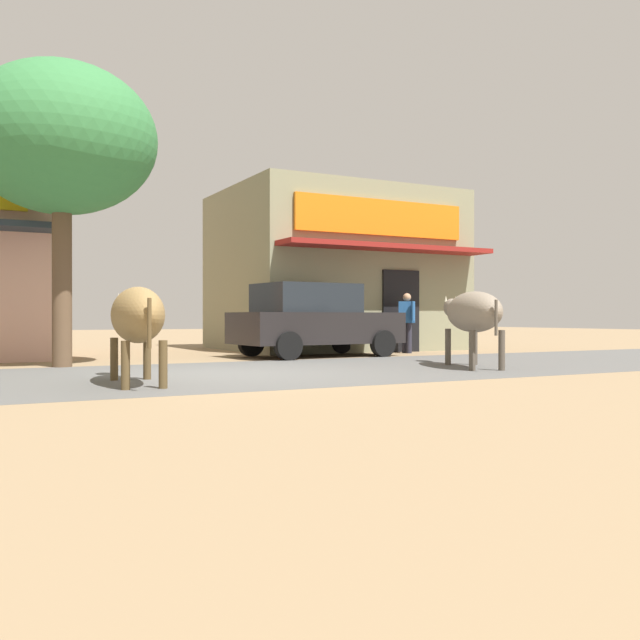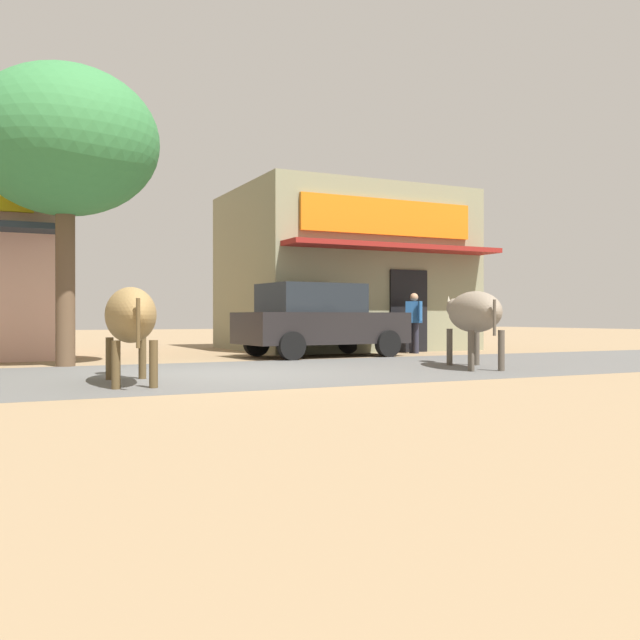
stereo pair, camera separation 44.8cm
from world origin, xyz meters
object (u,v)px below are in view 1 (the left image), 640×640
at_px(cow_near_brown, 136,316).
at_px(pedestrian_by_shop, 407,318).
at_px(parked_hatchback_car, 313,320).
at_px(roadside_tree, 62,141).
at_px(cow_far_dark, 472,313).

xyz_separation_m(cow_near_brown, pedestrian_by_shop, (7.83, 4.93, -0.05)).
relative_size(parked_hatchback_car, cow_near_brown, 1.41).
relative_size(parked_hatchback_car, pedestrian_by_shop, 2.60).
relative_size(roadside_tree, cow_near_brown, 1.98).
xyz_separation_m(roadside_tree, parked_hatchback_car, (5.48, 0.77, -3.23)).
bearing_deg(cow_near_brown, cow_far_dark, 2.90).
relative_size(roadside_tree, pedestrian_by_shop, 3.66).
relative_size(cow_near_brown, cow_far_dark, 1.02).
xyz_separation_m(roadside_tree, pedestrian_by_shop, (8.26, 1.08, -3.20)).
height_order(roadside_tree, parked_hatchback_car, roadside_tree).
height_order(cow_near_brown, cow_far_dark, cow_far_dark).
distance_m(cow_near_brown, cow_far_dark, 6.02).
bearing_deg(cow_far_dark, pedestrian_by_shop, 68.59).
xyz_separation_m(roadside_tree, cow_near_brown, (0.43, -3.84, -3.15)).
xyz_separation_m(cow_far_dark, pedestrian_by_shop, (1.81, 4.62, -0.11)).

